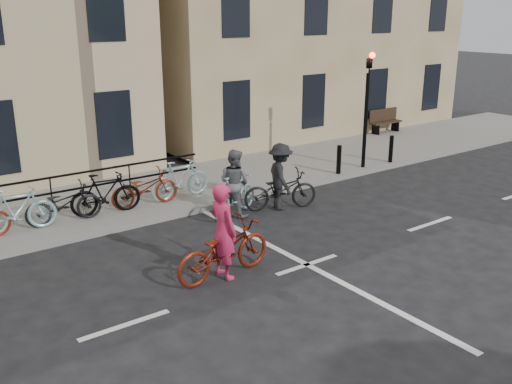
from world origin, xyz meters
TOP-DOWN VIEW (x-y plane):
  - ground at (0.00, 0.00)m, footprint 120.00×120.00m
  - sidewalk at (-4.00, 6.00)m, footprint 46.00×4.00m
  - traffic_light at (6.20, 4.34)m, footprint 0.18×0.30m
  - bollard_east at (5.00, 4.25)m, footprint 0.14×0.14m
  - bollard_west at (7.40, 4.25)m, footprint 0.14×0.14m
  - bench at (11.00, 7.73)m, footprint 1.60×0.41m
  - parked_bikes at (-3.87, 5.04)m, footprint 9.35×1.23m
  - cyclist_pink at (-1.66, 0.57)m, footprint 2.19×0.89m
  - cyclist_grey at (0.50, 3.38)m, footprint 1.84×1.10m
  - cyclist_dark at (1.74, 3.07)m, footprint 2.09×1.32m

SIDE VIEW (x-z plane):
  - ground at x=0.00m, z-range 0.00..0.00m
  - sidewalk at x=-4.00m, z-range 0.00..0.15m
  - bollard_east at x=5.00m, z-range 0.15..1.05m
  - bollard_west at x=7.40m, z-range 0.15..1.05m
  - parked_bikes at x=-3.87m, z-range 0.12..1.17m
  - cyclist_pink at x=-1.66m, z-range -0.29..1.61m
  - bench at x=11.00m, z-range 0.19..1.16m
  - cyclist_dark at x=1.74m, z-range -0.19..1.57m
  - cyclist_grey at x=0.50m, z-range -0.16..1.56m
  - traffic_light at x=6.20m, z-range 0.50..4.40m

